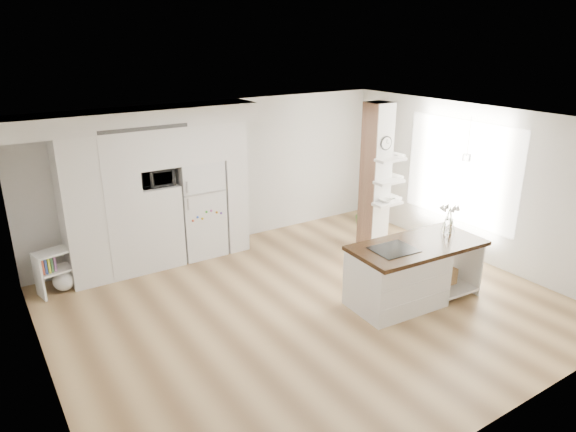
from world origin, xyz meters
The scene contains 14 objects.
floor centered at (0.00, 0.00, 0.00)m, with size 7.00×6.00×0.01m, color tan.
room centered at (0.00, 0.00, 1.86)m, with size 7.04×6.04×2.72m.
cabinet_wall centered at (-1.45, 2.67, 1.51)m, with size 4.00×0.71×2.70m.
refrigerator centered at (-0.53, 2.68, 0.88)m, with size 0.78×0.69×1.75m.
column centered at (2.38, 1.13, 1.35)m, with size 0.69×0.90×2.70m.
window centered at (3.48, 0.30, 1.50)m, with size 2.40×2.40×0.00m, color white.
pendant_light centered at (1.70, 0.15, 2.12)m, with size 0.12×0.12×0.10m, color white.
kitchen_island centered at (1.22, -0.66, 0.47)m, with size 2.08×1.08×1.48m.
bookshelf centered at (-2.97, 2.51, 0.30)m, with size 0.65×0.46×0.69m.
floor_plant_a centered at (3.00, -0.44, 0.26)m, with size 0.28×0.23×0.52m, color #4D7A30.
floor_plant_b centered at (2.94, 2.26, 0.23)m, with size 0.26×0.26×0.46m, color #4D7A30.
microwave centered at (-1.27, 2.62, 1.57)m, with size 0.54×0.37×0.30m, color #2D2D2D.
shelf_plant centered at (2.63, 1.30, 1.52)m, with size 0.27×0.23×0.30m, color #4D7A30.
decor_bowl centered at (2.30, 0.90, 1.00)m, with size 0.22×0.22×0.05m, color white.
Camera 1 is at (-3.92, -5.45, 3.80)m, focal length 32.00 mm.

